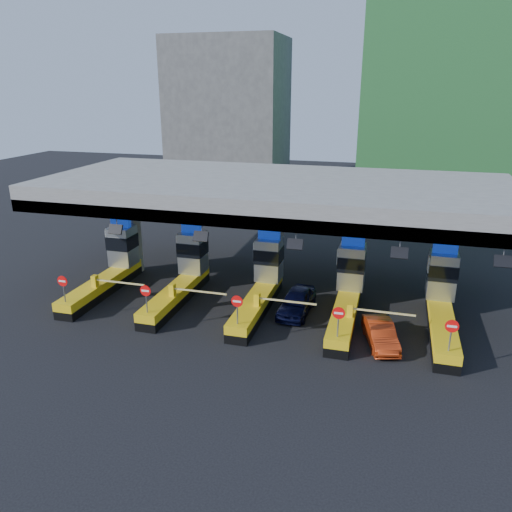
# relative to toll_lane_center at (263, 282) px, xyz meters

# --- Properties ---
(ground) EXTENTS (120.00, 120.00, 0.00)m
(ground) POSITION_rel_toll_lane_center_xyz_m (-0.00, -0.28, -1.40)
(ground) COLOR black
(ground) RESTS_ON ground
(toll_canopy) EXTENTS (28.00, 12.09, 7.00)m
(toll_canopy) POSITION_rel_toll_lane_center_xyz_m (-0.00, 2.59, 4.74)
(toll_canopy) COLOR slate
(toll_canopy) RESTS_ON ground
(toll_lane_far_left) EXTENTS (4.43, 8.00, 4.16)m
(toll_lane_far_left) POSITION_rel_toll_lane_center_xyz_m (-10.00, 0.00, 0.00)
(toll_lane_far_left) COLOR black
(toll_lane_far_left) RESTS_ON ground
(toll_lane_left) EXTENTS (4.43, 8.00, 4.16)m
(toll_lane_left) POSITION_rel_toll_lane_center_xyz_m (-5.00, 0.00, 0.00)
(toll_lane_left) COLOR black
(toll_lane_left) RESTS_ON ground
(toll_lane_center) EXTENTS (4.43, 8.00, 4.16)m
(toll_lane_center) POSITION_rel_toll_lane_center_xyz_m (0.00, 0.00, 0.00)
(toll_lane_center) COLOR black
(toll_lane_center) RESTS_ON ground
(toll_lane_right) EXTENTS (4.43, 8.00, 4.16)m
(toll_lane_right) POSITION_rel_toll_lane_center_xyz_m (5.00, 0.00, 0.00)
(toll_lane_right) COLOR black
(toll_lane_right) RESTS_ON ground
(toll_lane_far_right) EXTENTS (4.43, 8.00, 4.16)m
(toll_lane_far_right) POSITION_rel_toll_lane_center_xyz_m (10.00, 0.00, 0.00)
(toll_lane_far_right) COLOR black
(toll_lane_far_right) RESTS_ON ground
(bg_building_scaffold) EXTENTS (18.00, 12.00, 28.00)m
(bg_building_scaffold) POSITION_rel_toll_lane_center_xyz_m (12.00, 31.72, 12.60)
(bg_building_scaffold) COLOR #1E5926
(bg_building_scaffold) RESTS_ON ground
(bg_building_concrete) EXTENTS (14.00, 10.00, 18.00)m
(bg_building_concrete) POSITION_rel_toll_lane_center_xyz_m (-14.00, 35.72, 7.60)
(bg_building_concrete) COLOR #4C4C49
(bg_building_concrete) RESTS_ON ground
(van) EXTENTS (1.89, 4.16, 1.38)m
(van) POSITION_rel_toll_lane_center_xyz_m (2.21, -0.72, -0.70)
(van) COLOR black
(van) RESTS_ON ground
(red_car) EXTENTS (2.14, 3.80, 1.18)m
(red_car) POSITION_rel_toll_lane_center_xyz_m (6.97, -3.25, -0.80)
(red_car) COLOR #A42B0C
(red_car) RESTS_ON ground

